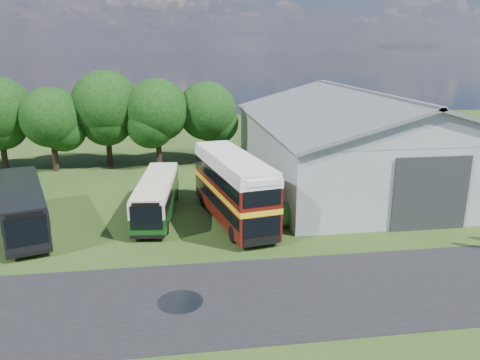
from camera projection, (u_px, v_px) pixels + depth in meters
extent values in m
plane|color=#203510|center=(207.00, 271.00, 25.41)|extent=(120.00, 120.00, 0.00)
cube|color=black|center=(272.00, 295.00, 22.97)|extent=(60.00, 8.00, 0.02)
cylinder|color=black|center=(180.00, 302.00, 22.35)|extent=(2.20, 2.20, 0.01)
cube|color=gray|center=(359.00, 151.00, 41.96)|extent=(18.00, 24.00, 5.50)
cube|color=#2D3033|center=(431.00, 194.00, 30.53)|extent=(5.20, 0.18, 5.00)
cylinder|color=black|center=(4.00, 153.00, 45.77)|extent=(0.56, 0.56, 3.42)
cylinder|color=black|center=(55.00, 156.00, 45.56)|extent=(0.56, 0.56, 3.06)
sphere|color=black|center=(51.00, 117.00, 44.53)|extent=(5.78, 5.78, 5.78)
cylinder|color=black|center=(109.00, 149.00, 47.41)|extent=(0.56, 0.56, 3.60)
sphere|color=black|center=(106.00, 105.00, 46.20)|extent=(6.80, 6.80, 6.80)
cylinder|color=black|center=(159.00, 151.00, 47.19)|extent=(0.56, 0.56, 3.31)
sphere|color=black|center=(157.00, 110.00, 46.08)|extent=(6.26, 6.26, 6.26)
cylinder|color=black|center=(208.00, 148.00, 48.66)|extent=(0.56, 0.56, 3.17)
sphere|color=black|center=(207.00, 111.00, 47.60)|extent=(5.98, 5.98, 5.98)
sphere|color=#194714|center=(282.00, 226.00, 31.90)|extent=(1.70, 1.70, 1.70)
sphere|color=#194714|center=(276.00, 215.00, 33.80)|extent=(1.60, 1.60, 1.60)
sphere|color=#194714|center=(270.00, 206.00, 35.70)|extent=(1.80, 1.80, 1.80)
cube|color=#0E3610|center=(157.00, 196.00, 33.41)|extent=(3.31, 10.13, 2.47)
cube|color=#4D0F0B|center=(233.00, 186.00, 32.26)|extent=(4.75, 11.15, 4.33)
cube|color=black|center=(23.00, 205.00, 30.88)|extent=(5.81, 11.19, 2.72)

